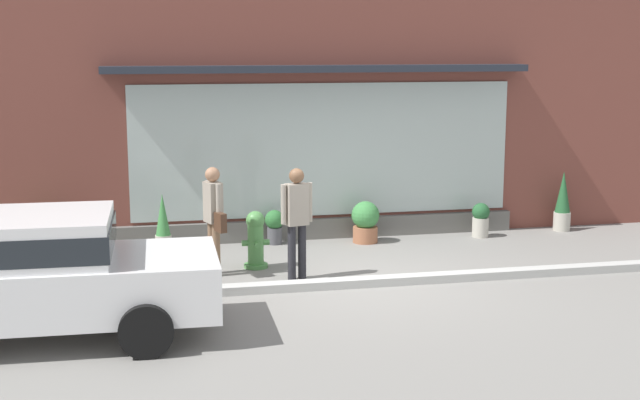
{
  "coord_description": "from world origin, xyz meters",
  "views": [
    {
      "loc": [
        -3.19,
        -11.81,
        3.41
      ],
      "look_at": [
        -0.38,
        1.2,
        1.02
      ],
      "focal_mm": 48.88,
      "sensor_mm": 36.0,
      "label": 1
    }
  ],
  "objects": [
    {
      "name": "potted_plant_window_left",
      "position": [
        -4.58,
        2.49,
        0.41
      ],
      "size": [
        0.52,
        0.52,
        0.82
      ],
      "color": "#9E6042",
      "rests_on": "ground_plane"
    },
    {
      "name": "curb_strip",
      "position": [
        0.0,
        -0.2,
        0.06
      ],
      "size": [
        14.0,
        0.24,
        0.12
      ],
      "primitive_type": "cube",
      "color": "#B2B2AD",
      "rests_on": "ground_plane"
    },
    {
      "name": "potted_plant_doorstep",
      "position": [
        -0.86,
        2.7,
        0.33
      ],
      "size": [
        0.33,
        0.33,
        0.6
      ],
      "color": "#4C4C51",
      "rests_on": "ground_plane"
    },
    {
      "name": "ground_plane",
      "position": [
        0.0,
        0.0,
        0.0
      ],
      "size": [
        60.0,
        60.0,
        0.0
      ],
      "primitive_type": "plane",
      "color": "gray"
    },
    {
      "name": "potted_plant_low_front",
      "position": [
        2.84,
        2.47,
        0.33
      ],
      "size": [
        0.31,
        0.31,
        0.62
      ],
      "color": "#B7B2A3",
      "rests_on": "ground_plane"
    },
    {
      "name": "fire_hydrant",
      "position": [
        -1.4,
        1.16,
        0.46
      ],
      "size": [
        0.43,
        0.4,
        0.89
      ],
      "color": "#4C8C47",
      "rests_on": "ground_plane"
    },
    {
      "name": "pedestrian_passerby",
      "position": [
        -0.9,
        0.39,
        0.96
      ],
      "size": [
        0.48,
        0.27,
        1.64
      ],
      "rotation": [
        0.0,
        0.0,
        0.24
      ],
      "color": "#232328",
      "rests_on": "ground_plane"
    },
    {
      "name": "pedestrian_with_handbag",
      "position": [
        -2.06,
        0.84,
        0.94
      ],
      "size": [
        0.3,
        0.63,
        1.63
      ],
      "rotation": [
        0.0,
        0.0,
        5.05
      ],
      "color": "brown",
      "rests_on": "ground_plane"
    },
    {
      "name": "potted_plant_trailing_edge",
      "position": [
        -2.76,
        2.26,
        0.49
      ],
      "size": [
        0.27,
        0.27,
        1.02
      ],
      "color": "#B7B2A3",
      "rests_on": "ground_plane"
    },
    {
      "name": "potted_plant_window_right",
      "position": [
        4.52,
        2.66,
        0.53
      ],
      "size": [
        0.31,
        0.31,
        1.11
      ],
      "color": "#B7B2A3",
      "rests_on": "ground_plane"
    },
    {
      "name": "storefront",
      "position": [
        0.0,
        3.19,
        2.46
      ],
      "size": [
        14.0,
        0.81,
        5.01
      ],
      "color": "brown",
      "rests_on": "ground_plane"
    },
    {
      "name": "parked_car_white",
      "position": [
        -4.56,
        -1.56,
        0.84
      ],
      "size": [
        4.49,
        2.03,
        1.48
      ],
      "rotation": [
        0.0,
        0.0,
        -0.03
      ],
      "color": "white",
      "rests_on": "ground_plane"
    },
    {
      "name": "potted_plant_by_entrance",
      "position": [
        0.71,
        2.49,
        0.38
      ],
      "size": [
        0.48,
        0.48,
        0.72
      ],
      "color": "#9E6042",
      "rests_on": "ground_plane"
    }
  ]
}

